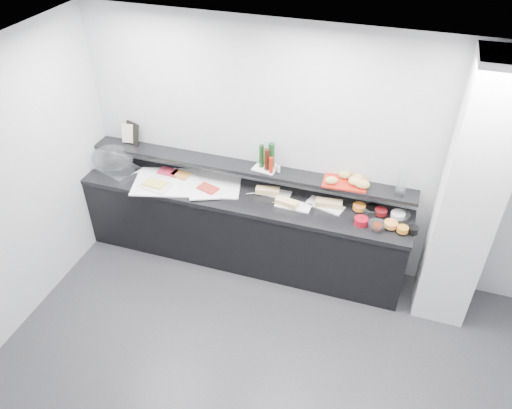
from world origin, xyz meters
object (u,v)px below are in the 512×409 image
(cloche_base, at_px, (116,168))
(bread_tray, at_px, (345,182))
(condiment_tray, at_px, (265,169))
(sandwich_plate_mid, at_px, (293,205))
(carafe, at_px, (402,182))
(framed_print, at_px, (132,133))

(cloche_base, distance_m, bread_tray, 2.60)
(cloche_base, bearing_deg, condiment_tray, 24.80)
(cloche_base, xyz_separation_m, sandwich_plate_mid, (2.11, -0.04, -0.01))
(sandwich_plate_mid, xyz_separation_m, carafe, (1.02, 0.18, 0.39))
(condiment_tray, xyz_separation_m, carafe, (1.40, -0.03, 0.14))
(bread_tray, bearing_deg, sandwich_plate_mid, -158.36)
(cloche_base, height_order, carafe, carafe)
(condiment_tray, bearing_deg, framed_print, -174.69)
(sandwich_plate_mid, relative_size, framed_print, 1.42)
(bread_tray, xyz_separation_m, carafe, (0.55, -0.05, 0.14))
(framed_print, height_order, carafe, carafe)
(condiment_tray, distance_m, carafe, 1.41)
(framed_print, xyz_separation_m, condiment_tray, (1.60, -0.07, -0.12))
(cloche_base, bearing_deg, carafe, 21.83)
(bread_tray, bearing_deg, framed_print, 175.25)
(cloche_base, xyz_separation_m, condiment_tray, (1.73, 0.17, 0.24))
(sandwich_plate_mid, height_order, framed_print, framed_print)
(condiment_tray, relative_size, bread_tray, 0.56)
(sandwich_plate_mid, bearing_deg, framed_print, 173.68)
(framed_print, height_order, condiment_tray, framed_print)
(carafe, bearing_deg, cloche_base, -177.43)
(sandwich_plate_mid, bearing_deg, condiment_tray, 153.20)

